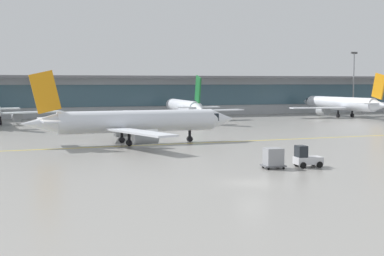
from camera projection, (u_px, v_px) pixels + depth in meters
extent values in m
plane|color=gray|center=(251.00, 183.00, 44.97)|extent=(400.00, 400.00, 0.00)
cube|color=yellow|center=(142.00, 145.00, 71.75)|extent=(109.95, 4.14, 0.01)
cube|color=#9EA3A8|center=(87.00, 97.00, 131.11)|extent=(192.08, 8.00, 9.00)
cube|color=#385666|center=(90.00, 96.00, 127.22)|extent=(184.39, 0.16, 5.04)
cube|color=slate|center=(88.00, 77.00, 129.29)|extent=(199.76, 11.00, 0.60)
cube|color=white|center=(31.00, 112.00, 107.85)|extent=(12.61, 7.14, 0.25)
cylinder|color=#999EA3|center=(17.00, 117.00, 108.13)|extent=(2.14, 3.35, 1.86)
cube|color=white|center=(6.00, 109.00, 96.25)|extent=(4.61, 2.52, 0.21)
cylinder|color=black|center=(0.00, 121.00, 105.68)|extent=(0.39, 0.39, 1.60)
cylinder|color=black|center=(0.00, 123.00, 105.72)|extent=(0.56, 0.84, 0.80)
cylinder|color=silver|center=(183.00, 107.00, 117.63)|extent=(4.08, 20.60, 2.84)
cone|color=silver|center=(170.00, 104.00, 129.11)|extent=(2.90, 3.57, 2.70)
cube|color=black|center=(173.00, 103.00, 126.89)|extent=(2.37, 2.69, 0.99)
cone|color=silver|center=(199.00, 110.00, 105.60)|extent=(2.69, 4.69, 2.42)
cube|color=silver|center=(151.00, 111.00, 114.18)|extent=(11.92, 6.43, 0.23)
cylinder|color=#999EA3|center=(161.00, 115.00, 116.07)|extent=(1.94, 3.11, 1.76)
cube|color=silver|center=(218.00, 110.00, 117.99)|extent=(12.00, 5.15, 0.23)
cylinder|color=#999EA3|center=(206.00, 114.00, 118.65)|extent=(1.94, 3.11, 1.76)
cube|color=#19662D|center=(198.00, 89.00, 106.16)|extent=(0.53, 3.84, 5.35)
cube|color=silver|center=(187.00, 107.00, 106.22)|extent=(4.29, 2.26, 0.20)
cube|color=silver|center=(208.00, 107.00, 107.31)|extent=(4.29, 2.26, 0.20)
cylinder|color=black|center=(175.00, 115.00, 124.70)|extent=(0.37, 0.37, 1.50)
cylinder|color=black|center=(175.00, 117.00, 124.73)|extent=(0.50, 0.78, 0.75)
cylinder|color=black|center=(176.00, 118.00, 115.70)|extent=(0.37, 0.37, 1.50)
cylinder|color=black|center=(176.00, 119.00, 115.73)|extent=(0.50, 0.78, 0.75)
cylinder|color=black|center=(194.00, 117.00, 116.70)|extent=(0.37, 0.37, 1.50)
cylinder|color=black|center=(194.00, 119.00, 116.73)|extent=(0.50, 0.78, 0.75)
cylinder|color=silver|center=(340.00, 103.00, 130.32)|extent=(5.20, 22.05, 3.04)
cone|color=silver|center=(308.00, 102.00, 141.89)|extent=(3.23, 3.91, 2.88)
cube|color=black|center=(313.00, 100.00, 139.65)|extent=(2.63, 2.95, 1.06)
cone|color=silver|center=(382.00, 106.00, 118.20)|extent=(3.05, 5.09, 2.58)
cube|color=silver|center=(318.00, 108.00, 125.57)|extent=(12.81, 5.05, 0.25)
cylinder|color=#999EA3|center=(323.00, 111.00, 127.88)|extent=(2.19, 3.38, 1.87)
cube|color=silver|center=(371.00, 107.00, 131.97)|extent=(12.67, 7.29, 0.25)
cylinder|color=#999EA3|center=(359.00, 110.00, 132.22)|extent=(2.19, 3.38, 1.87)
cube|color=orange|center=(379.00, 86.00, 118.74)|extent=(0.73, 4.10, 5.72)
cube|color=silver|center=(369.00, 103.00, 118.45)|extent=(4.66, 2.58, 0.21)
cylinder|color=black|center=(320.00, 112.00, 137.45)|extent=(0.39, 0.39, 1.61)
cylinder|color=black|center=(320.00, 113.00, 137.48)|extent=(0.57, 0.85, 0.80)
cylinder|color=black|center=(338.00, 114.00, 128.04)|extent=(0.39, 0.39, 1.61)
cylinder|color=black|center=(338.00, 116.00, 128.08)|extent=(0.57, 0.85, 0.80)
cylinder|color=black|center=(352.00, 114.00, 129.74)|extent=(0.39, 0.39, 1.61)
cylinder|color=black|center=(352.00, 115.00, 129.77)|extent=(0.57, 0.85, 0.80)
cylinder|color=silver|center=(138.00, 121.00, 73.39)|extent=(20.92, 3.61, 2.89)
cone|color=silver|center=(222.00, 119.00, 77.66)|extent=(3.56, 2.87, 2.75)
cube|color=black|center=(207.00, 117.00, 76.82)|extent=(2.68, 2.34, 1.01)
cone|color=silver|center=(38.00, 124.00, 68.91)|extent=(4.71, 2.62, 2.46)
cube|color=silver|center=(113.00, 124.00, 79.76)|extent=(5.54, 12.22, 0.24)
cylinder|color=#999EA3|center=(126.00, 130.00, 78.05)|extent=(3.12, 1.89, 1.79)
cube|color=silver|center=(140.00, 132.00, 65.95)|extent=(6.27, 12.17, 0.24)
cylinder|color=#999EA3|center=(145.00, 137.00, 68.69)|extent=(3.12, 1.89, 1.79)
cube|color=orange|center=(45.00, 92.00, 68.91)|extent=(3.91, 0.44, 5.45)
cube|color=silver|center=(47.00, 119.00, 71.30)|extent=(2.19, 4.32, 0.20)
cube|color=silver|center=(50.00, 121.00, 67.34)|extent=(2.19, 4.32, 0.20)
cylinder|color=black|center=(190.00, 136.00, 76.14)|extent=(0.37, 0.37, 1.53)
cylinder|color=black|center=(190.00, 139.00, 76.17)|extent=(0.78, 0.49, 0.77)
cylinder|color=black|center=(122.00, 137.00, 74.80)|extent=(0.37, 0.37, 1.53)
cylinder|color=black|center=(122.00, 140.00, 74.83)|extent=(0.78, 0.49, 0.77)
cylinder|color=black|center=(129.00, 140.00, 71.15)|extent=(0.37, 0.37, 1.53)
cylinder|color=black|center=(129.00, 143.00, 71.18)|extent=(0.78, 0.49, 0.77)
cube|color=silver|center=(308.00, 160.00, 53.39)|extent=(2.70, 1.60, 0.70)
cube|color=#1E2328|center=(301.00, 151.00, 53.13)|extent=(0.99, 1.31, 1.10)
cylinder|color=black|center=(313.00, 163.00, 54.30)|extent=(0.62, 0.27, 0.60)
cylinder|color=black|center=(320.00, 165.00, 52.95)|extent=(0.62, 0.27, 0.60)
cylinder|color=black|center=(297.00, 163.00, 53.88)|extent=(0.62, 0.27, 0.60)
cylinder|color=black|center=(303.00, 165.00, 52.53)|extent=(0.62, 0.27, 0.60)
cube|color=#595B60|center=(273.00, 166.00, 52.54)|extent=(2.22, 1.76, 0.12)
cube|color=gray|center=(273.00, 156.00, 52.47)|extent=(1.71, 1.62, 1.60)
cylinder|color=black|center=(278.00, 166.00, 53.41)|extent=(0.23, 0.12, 0.22)
cylinder|color=black|center=(284.00, 168.00, 52.06)|extent=(0.23, 0.12, 0.22)
cylinder|color=black|center=(263.00, 167.00, 53.05)|extent=(0.23, 0.12, 0.22)
cylinder|color=black|center=(269.00, 169.00, 51.69)|extent=(0.23, 0.12, 0.22)
cylinder|color=gray|center=(353.00, 84.00, 145.41)|extent=(0.36, 0.36, 15.41)
cube|color=#3F3F42|center=(354.00, 53.00, 144.75)|extent=(1.80, 0.30, 0.50)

